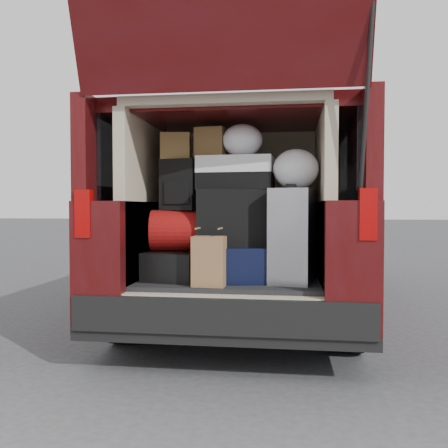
{
  "coord_description": "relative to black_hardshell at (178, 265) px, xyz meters",
  "views": [
    {
      "loc": [
        0.4,
        -3.14,
        1.06
      ],
      "look_at": [
        -0.05,
        0.2,
        0.94
      ],
      "focal_mm": 38.0,
      "sensor_mm": 36.0,
      "label": 1
    }
  ],
  "objects": [
    {
      "name": "black_soft_case",
      "position": [
        0.41,
        0.02,
        0.34
      ],
      "size": [
        0.58,
        0.4,
        0.39
      ],
      "primitive_type": "cube",
      "rotation": [
        0.0,
        0.0,
        0.14
      ],
      "color": "black",
      "rests_on": "navy_hardshell"
    },
    {
      "name": "backpack",
      "position": [
        0.01,
        0.01,
        0.57
      ],
      "size": [
        0.28,
        0.2,
        0.36
      ],
      "primitive_type": "cube",
      "rotation": [
        0.0,
        0.0,
        -0.2
      ],
      "color": "black",
      "rests_on": "red_duffel"
    },
    {
      "name": "ground",
      "position": [
        0.37,
        -0.15,
        -0.65
      ],
      "size": [
        80.0,
        80.0,
        0.0
      ],
      "primitive_type": "plane",
      "color": "#353537",
      "rests_on": "ground"
    },
    {
      "name": "grocery_sack_upper",
      "position": [
        0.23,
        0.08,
        0.87
      ],
      "size": [
        0.23,
        0.2,
        0.21
      ],
      "primitive_type": "cube",
      "rotation": [
        0.0,
        0.0,
        -0.14
      ],
      "color": "olive",
      "rests_on": "twotone_duffel"
    },
    {
      "name": "kraft_bag",
      "position": [
        0.27,
        -0.29,
        0.06
      ],
      "size": [
        0.22,
        0.15,
        0.32
      ],
      "primitive_type": "cube",
      "rotation": [
        0.0,
        0.0,
        -0.06
      ],
      "color": "#956A43",
      "rests_on": "load_floor"
    },
    {
      "name": "navy_hardshell",
      "position": [
        0.4,
        0.02,
        0.02
      ],
      "size": [
        0.54,
        0.62,
        0.24
      ],
      "primitive_type": "cube",
      "rotation": [
        0.0,
        0.0,
        0.18
      ],
      "color": "black",
      "rests_on": "load_floor"
    },
    {
      "name": "red_duffel",
      "position": [
        0.04,
        -0.01,
        0.24
      ],
      "size": [
        0.48,
        0.34,
        0.29
      ],
      "primitive_type": "cube",
      "rotation": [
        0.0,
        0.0,
        0.12
      ],
      "color": "#9D0F0E",
      "rests_on": "black_hardshell"
    },
    {
      "name": "black_hardshell",
      "position": [
        0.0,
        0.0,
        0.0
      ],
      "size": [
        0.43,
        0.55,
        0.2
      ],
      "primitive_type": "cube",
      "rotation": [
        0.0,
        0.0,
        -0.15
      ],
      "color": "black",
      "rests_on": "load_floor"
    },
    {
      "name": "minivan",
      "position": [
        0.37,
        1.71,
        0.26
      ],
      "size": [
        1.9,
        5.35,
        2.77
      ],
      "color": "black",
      "rests_on": "ground"
    },
    {
      "name": "grocery_sack_lower",
      "position": [
        -0.02,
        0.05,
        0.84
      ],
      "size": [
        0.23,
        0.2,
        0.19
      ],
      "primitive_type": "cube",
      "rotation": [
        0.0,
        0.0,
        0.15
      ],
      "color": "olive",
      "rests_on": "backpack"
    },
    {
      "name": "plastic_bag_center",
      "position": [
        0.46,
        0.04,
        0.88
      ],
      "size": [
        0.32,
        0.3,
        0.23
      ],
      "primitive_type": "ellipsoid",
      "rotation": [
        0.0,
        0.0,
        0.15
      ],
      "color": "white",
      "rests_on": "twotone_duffel"
    },
    {
      "name": "silver_roller",
      "position": [
        0.81,
        -0.05,
        0.22
      ],
      "size": [
        0.34,
        0.46,
        0.63
      ],
      "primitive_type": "cube",
      "rotation": [
        0.0,
        0.0,
        -0.19
      ],
      "color": "white",
      "rests_on": "load_floor"
    },
    {
      "name": "load_floor",
      "position": [
        0.37,
        0.13,
        -0.37
      ],
      "size": [
        1.24,
        1.05,
        0.55
      ],
      "primitive_type": "cube",
      "color": "black",
      "rests_on": "ground"
    },
    {
      "name": "plastic_bag_right",
      "position": [
        0.83,
        -0.05,
        0.67
      ],
      "size": [
        0.34,
        0.32,
        0.27
      ],
      "primitive_type": "ellipsoid",
      "rotation": [
        0.0,
        0.0,
        0.09
      ],
      "color": "white",
      "rests_on": "silver_roller"
    },
    {
      "name": "twotone_duffel",
      "position": [
        0.41,
        0.03,
        0.65
      ],
      "size": [
        0.54,
        0.31,
        0.23
      ],
      "primitive_type": "cube",
      "rotation": [
        0.0,
        0.0,
        -0.07
      ],
      "color": "white",
      "rests_on": "black_soft_case"
    }
  ]
}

